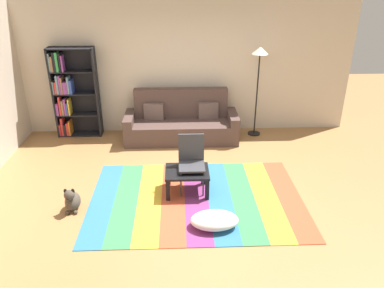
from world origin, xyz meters
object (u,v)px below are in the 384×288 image
Objects in this scene: dog at (72,200)px; folding_chair at (191,158)px; pouf at (214,220)px; coffee_table at (187,174)px; tv_remote at (183,171)px; couch at (181,123)px; bookshelf at (70,93)px; standing_lamp at (259,62)px.

dog is 0.44× the size of folding_chair.
pouf is at bearing -58.86° from folding_chair.
coffee_table is 0.10m from tv_remote.
coffee_table reaches higher than pouf.
couch is 2.96m from dog.
couch is 2.33m from bookshelf.
folding_chair is (0.13, -1.94, 0.20)m from couch.
bookshelf reaches higher than dog.
couch is at bearing -173.94° from standing_lamp.
couch is 3.37× the size of coffee_table.
standing_lamp reaches higher than couch.
bookshelf is at bearing 153.23° from folding_chair.
tv_remote reaches higher than dog.
standing_lamp is (1.14, 3.13, 1.42)m from pouf.
standing_lamp is (3.78, -0.12, 0.61)m from bookshelf.
bookshelf reaches higher than tv_remote.
couch reaches higher than dog.
standing_lamp is at bearing 70.37° from tv_remote.
standing_lamp is at bearing 72.46° from folding_chair.
dog is (-1.68, -0.41, -0.15)m from coffee_table.
pouf is 1.65× the size of dog.
couch reaches higher than coffee_table.
couch is at bearing 110.29° from folding_chair.
folding_chair is (-0.27, 1.03, 0.42)m from pouf.
pouf is 3.62m from standing_lamp.
pouf is at bearing -50.91° from bookshelf.
couch reaches higher than pouf.
standing_lamp is 12.21× the size of tv_remote.
folding_chair is at bearing 59.81° from coffee_table.
bookshelf is at bearing 178.16° from standing_lamp.
standing_lamp reaches higher than pouf.
bookshelf is at bearing 172.73° from couch.
coffee_table is at bearing -45.62° from bookshelf.
coffee_table is 0.74× the size of folding_chair.
folding_chair reaches higher than coffee_table.
standing_lamp is at bearing 69.94° from pouf.
coffee_table is at bearing 43.26° from tv_remote.
pouf is at bearing -13.63° from dog.
couch is 2.06m from coffee_table.
dog is at bearing -123.16° from couch.
coffee_table is at bearing -88.36° from couch.
tv_remote is at bearing -113.15° from folding_chair.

